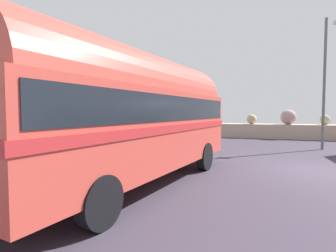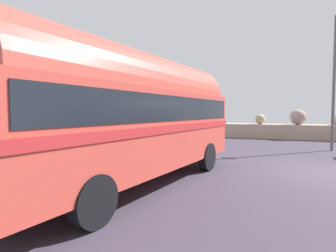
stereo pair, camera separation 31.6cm
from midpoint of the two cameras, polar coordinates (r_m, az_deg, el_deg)
ground at (r=10.33m, az=29.09°, el=-8.71°), size 32.00×26.00×0.02m
breakwater at (r=21.81m, az=22.48°, el=-0.47°), size 31.36×2.42×2.48m
vintage_coach at (r=7.31m, az=-8.47°, el=3.03°), size 3.85×8.87×3.70m
lamp_post at (r=16.37m, az=30.87°, el=9.21°), size 1.00×0.86×7.01m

